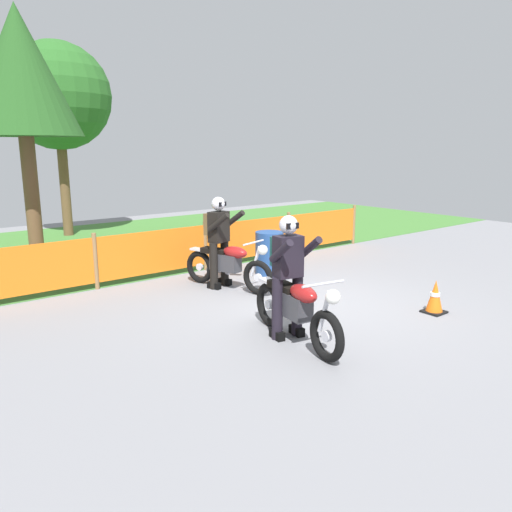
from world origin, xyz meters
TOP-DOWN VIEW (x-y plane):
  - ground at (0.00, 0.00)m, footprint 24.00×24.00m
  - grass_verge at (0.00, 7.01)m, footprint 24.00×7.82m
  - barrier_fence at (0.00, 3.10)m, footprint 9.59×0.08m
  - tree_leftmost at (-2.98, 4.60)m, footprint 2.12×2.12m
  - tree_near_left at (-0.88, 9.24)m, footprint 2.98×2.98m
  - motorcycle_lead at (-0.46, 1.62)m, footprint 0.78×1.95m
  - motorcycle_trailing at (-1.25, -1.06)m, footprint 0.69×2.04m
  - rider_lead at (-0.52, 1.83)m, footprint 0.65×0.76m
  - rider_trailing at (-1.21, -0.84)m, footprint 0.62×0.73m
  - traffic_cone at (1.30, -1.54)m, footprint 0.32×0.32m
  - spare_drum at (0.84, 1.99)m, footprint 0.58×0.58m

SIDE VIEW (x-z plane):
  - ground at x=0.00m, z-range -0.02..0.00m
  - grass_verge at x=0.00m, z-range 0.00..0.01m
  - traffic_cone at x=1.30m, z-range -0.01..0.52m
  - spare_drum at x=0.84m, z-range 0.00..0.88m
  - motorcycle_lead at x=-0.46m, z-range -0.01..0.93m
  - motorcycle_trailing at x=-1.25m, z-range -0.01..0.96m
  - barrier_fence at x=0.00m, z-range 0.02..1.07m
  - rider_lead at x=-0.52m, z-range 0.11..1.80m
  - rider_trailing at x=-1.21m, z-range 0.11..1.80m
  - tree_leftmost at x=-2.98m, z-range 1.33..6.46m
  - tree_near_left at x=-0.88m, z-range 1.22..6.69m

